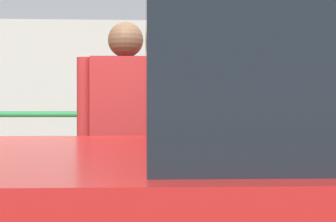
% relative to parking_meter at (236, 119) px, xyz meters
% --- Properties ---
extents(parking_meter, '(0.19, 0.20, 1.41)m').
position_rel_parking_meter_xyz_m(parking_meter, '(0.00, 0.00, 0.00)').
color(parking_meter, slate).
rests_on(parking_meter, sidewalk_curb).
extents(pedestrian_at_meter, '(0.61, 0.54, 1.65)m').
position_rel_parking_meter_xyz_m(pedestrian_at_meter, '(-0.68, 0.09, -0.11)').
color(pedestrian_at_meter, '#1E233F').
rests_on(pedestrian_at_meter, sidewalk_curb).
extents(background_railing, '(24.06, 0.06, 1.09)m').
position_rel_parking_meter_xyz_m(background_railing, '(-0.10, 2.22, -0.27)').
color(background_railing, '#1E602D').
rests_on(background_railing, sidewalk_curb).
extents(backdrop_wall, '(32.00, 0.50, 2.66)m').
position_rel_parking_meter_xyz_m(backdrop_wall, '(-0.10, 5.36, 0.13)').
color(backdrop_wall, gray).
rests_on(backdrop_wall, ground).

